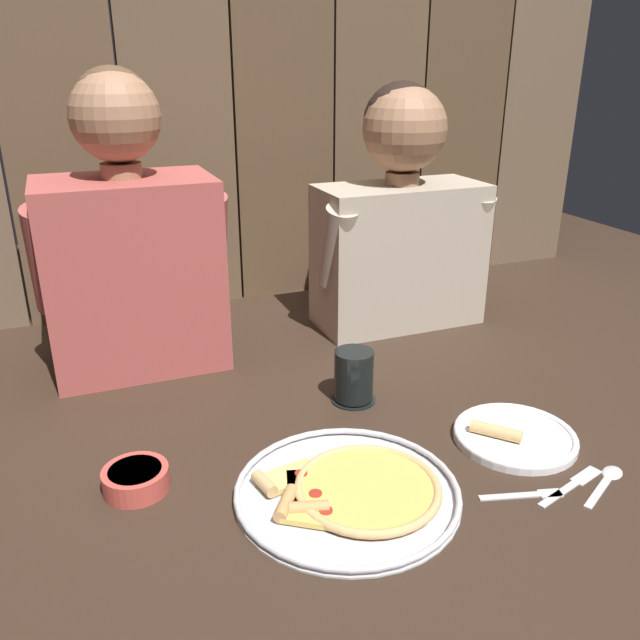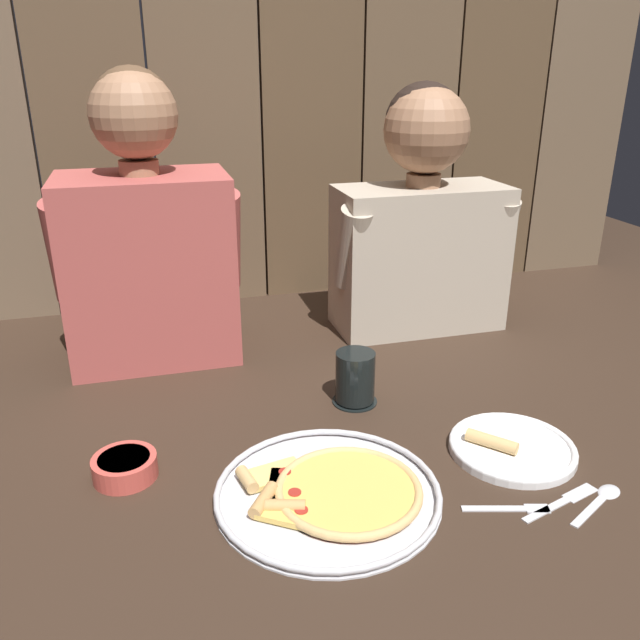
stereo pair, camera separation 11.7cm
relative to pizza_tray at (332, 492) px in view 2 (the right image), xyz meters
name	(u,v)px [view 2 (the right image)]	position (x,y,z in m)	size (l,w,h in m)	color
ground_plane	(349,431)	(0.08, 0.17, -0.01)	(3.20, 3.20, 0.00)	#332319
pizza_tray	(332,492)	(0.00, 0.00, 0.00)	(0.35, 0.35, 0.03)	silver
dinner_plate	(511,447)	(0.33, 0.03, 0.00)	(0.21, 0.21, 0.03)	white
drinking_glass	(355,378)	(0.13, 0.27, 0.04)	(0.09, 0.09, 0.10)	black
dipping_bowl	(125,466)	(-0.30, 0.14, 0.01)	(0.10, 0.10, 0.04)	#CC4C42
table_fork	(510,508)	(0.25, -0.10, -0.01)	(0.13, 0.05, 0.01)	silver
table_knife	(561,502)	(0.33, -0.11, -0.01)	(0.15, 0.06, 0.01)	silver
table_spoon	(603,496)	(0.40, -0.11, -0.01)	(0.13, 0.08, 0.01)	silver
diner_left	(146,236)	(-0.23, 0.61, 0.26)	(0.39, 0.24, 0.61)	#AD4C47
diner_right	(421,218)	(0.40, 0.61, 0.26)	(0.44, 0.21, 0.58)	#B2A38E
wooden_backdrop_wall	(259,58)	(0.08, 0.94, 0.62)	(2.19, 0.03, 1.25)	brown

